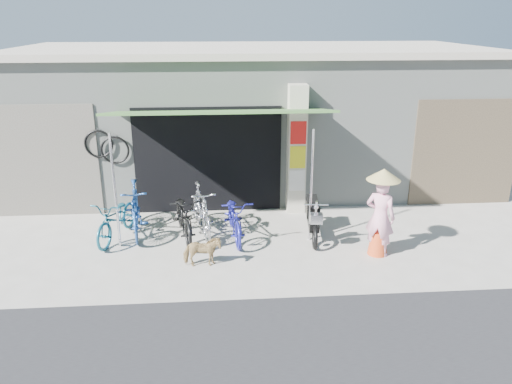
{
  "coord_description": "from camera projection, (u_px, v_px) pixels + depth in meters",
  "views": [
    {
      "loc": [
        -0.93,
        -8.66,
        4.44
      ],
      "look_at": [
        -0.2,
        1.0,
        1.0
      ],
      "focal_mm": 35.0,
      "sensor_mm": 36.0,
      "label": 1
    }
  ],
  "objects": [
    {
      "name": "ground",
      "position": [
        270.0,
        257.0,
        9.69
      ],
      "size": [
        80.0,
        80.0,
        0.0
      ],
      "primitive_type": "plane",
      "color": "#ACA69B",
      "rests_on": "ground"
    },
    {
      "name": "bike_navy",
      "position": [
        235.0,
        217.0,
        10.41
      ],
      "size": [
        0.78,
        1.83,
        0.94
      ],
      "primitive_type": "imported",
      "rotation": [
        0.0,
        0.0,
        0.09
      ],
      "color": "navy",
      "rests_on": "ground"
    },
    {
      "name": "bike_black",
      "position": [
        184.0,
        216.0,
        10.4
      ],
      "size": [
        1.03,
        1.99,
        0.99
      ],
      "primitive_type": "imported",
      "rotation": [
        0.0,
        0.0,
        0.2
      ],
      "color": "black",
      "rests_on": "ground"
    },
    {
      "name": "neighbour_right",
      "position": [
        465.0,
        153.0,
        12.05
      ],
      "size": [
        2.6,
        0.06,
        2.6
      ],
      "primitive_type": "cube",
      "color": "brown",
      "rests_on": "ground"
    },
    {
      "name": "street_dog",
      "position": [
        202.0,
        252.0,
        9.25
      ],
      "size": [
        0.72,
        0.35,
        0.6
      ],
      "primitive_type": "imported",
      "rotation": [
        0.0,
        0.0,
        1.6
      ],
      "color": "tan",
      "rests_on": "ground"
    },
    {
      "name": "shop_pillar",
      "position": [
        296.0,
        150.0,
        11.55
      ],
      "size": [
        0.42,
        0.44,
        3.0
      ],
      "color": "beige",
      "rests_on": "ground"
    },
    {
      "name": "awning",
      "position": [
        220.0,
        114.0,
        10.31
      ],
      "size": [
        4.6,
        1.88,
        2.72
      ],
      "color": "#3A662D",
      "rests_on": "ground"
    },
    {
      "name": "bike_blue",
      "position": [
        136.0,
        209.0,
        10.58
      ],
      "size": [
        0.77,
        1.9,
        1.11
      ],
      "primitive_type": "imported",
      "rotation": [
        0.0,
        0.0,
        0.14
      ],
      "color": "#204B96",
      "rests_on": "ground"
    },
    {
      "name": "neighbour_left",
      "position": [
        41.0,
        162.0,
        11.33
      ],
      "size": [
        2.6,
        0.06,
        2.6
      ],
      "primitive_type": "cube",
      "color": "#6B665B",
      "rests_on": "ground"
    },
    {
      "name": "bicycle_shop",
      "position": [
        252.0,
        115.0,
        13.86
      ],
      "size": [
        12.3,
        5.3,
        3.66
      ],
      "color": "#9DA29A",
      "rests_on": "ground"
    },
    {
      "name": "moped",
      "position": [
        313.0,
        217.0,
        10.51
      ],
      "size": [
        0.48,
        1.69,
        0.96
      ],
      "rotation": [
        0.0,
        0.0,
        -0.11
      ],
      "color": "black",
      "rests_on": "ground"
    },
    {
      "name": "nun",
      "position": [
        380.0,
        213.0,
        9.55
      ],
      "size": [
        0.69,
        0.64,
        1.75
      ],
      "rotation": [
        0.0,
        0.0,
        2.53
      ],
      "color": "#EEA1BA",
      "rests_on": "ground"
    },
    {
      "name": "bike_teal",
      "position": [
        117.0,
        218.0,
        10.37
      ],
      "size": [
        1.04,
        1.83,
        0.91
      ],
      "primitive_type": "imported",
      "rotation": [
        0.0,
        0.0,
        -0.26
      ],
      "color": "#175669",
      "rests_on": "ground"
    },
    {
      "name": "bike_silver",
      "position": [
        201.0,
        210.0,
        10.61
      ],
      "size": [
        0.88,
        1.84,
        1.07
      ],
      "primitive_type": "imported",
      "rotation": [
        0.0,
        0.0,
        0.22
      ],
      "color": "silver",
      "rests_on": "ground"
    }
  ]
}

